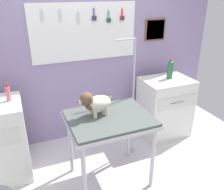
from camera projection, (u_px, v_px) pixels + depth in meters
rear_wall_panel at (82, 58)px, 3.19m from camera, size 4.00×0.11×2.30m
grooming_table at (110, 124)px, 2.47m from camera, size 0.87×0.68×0.81m
grooming_arm at (132, 104)px, 2.94m from camera, size 0.29×0.11×1.51m
dog at (95, 103)px, 2.40m from camera, size 0.38×0.20×0.28m
cabinet_right at (165, 107)px, 3.47m from camera, size 0.68×0.54×0.86m
detangler_spray at (8, 94)px, 2.50m from camera, size 0.05×0.05×0.20m
soda_bottle at (170, 69)px, 3.30m from camera, size 0.08×0.08×0.27m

